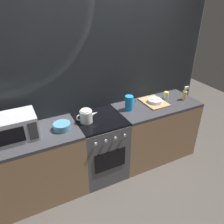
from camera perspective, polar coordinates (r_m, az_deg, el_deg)
name	(u,v)px	position (r m, az deg, el deg)	size (l,w,h in m)	color
ground_plane	(101,171)	(3.36, -2.79, -15.01)	(8.00, 8.00, 0.00)	#47423D
back_wall	(89,88)	(2.94, -5.94, 6.25)	(3.60, 0.05, 2.40)	gray
counter_left	(32,168)	(2.91, -19.83, -13.34)	(1.20, 0.60, 0.90)	#997251
stove_unit	(100,147)	(3.06, -2.98, -8.96)	(0.60, 0.63, 0.90)	#4C4C51
counter_right	(154,130)	(3.45, 10.84, -4.65)	(1.20, 0.60, 0.90)	#997251
microwave	(15,127)	(2.61, -23.77, -3.56)	(0.46, 0.35, 0.27)	#B2B2B7
kettle	(86,116)	(2.71, -6.65, -1.02)	(0.28, 0.15, 0.17)	white
mixing_bowl	(62,126)	(2.64, -12.72, -3.61)	(0.20, 0.20, 0.08)	teal
pitcher	(129,103)	(2.97, 4.43, 2.35)	(0.16, 0.11, 0.20)	#198CD8
dish_pile	(154,102)	(3.23, 10.80, 2.65)	(0.30, 0.40, 0.07)	tan
spice_jar	(166,95)	(3.40, 13.75, 4.19)	(0.08, 0.08, 0.10)	silver
spray_bottle	(185,95)	(3.43, 18.19, 4.27)	(0.08, 0.06, 0.20)	#E5CC72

